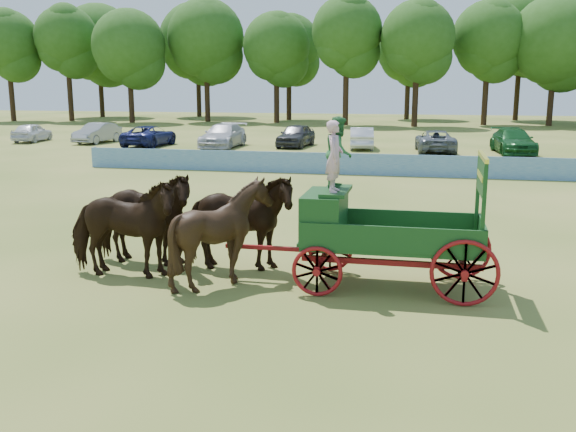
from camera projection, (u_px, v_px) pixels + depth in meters
The scene contains 9 objects.
ground at pixel (263, 286), 14.27m from camera, with size 160.00×160.00×0.00m, color #9B9046.
horse_lead_left at pixel (122, 228), 14.69m from camera, with size 1.27×2.80×2.36m, color black.
horse_lead_right at pixel (143, 218), 15.74m from camera, with size 1.27×2.80×2.36m, color black.
horse_wheel_left at pixel (222, 233), 14.20m from camera, with size 1.91×2.15×2.37m, color black.
horse_wheel_right at pixel (237, 223), 15.25m from camera, with size 1.27×2.80×2.36m, color black.
farm_dray at pixel (359, 213), 14.06m from camera, with size 6.00×2.00×3.72m.
sponsor_banner at pixel (333, 164), 31.60m from camera, with size 26.00×0.08×1.05m, color #1E60A3.
parked_cars at pixel (303, 137), 43.78m from camera, with size 42.69×6.90×1.61m.
treeline at pixel (368, 38), 71.00m from camera, with size 90.10×22.68×15.29m.
Camera 1 is at (3.38, -13.23, 4.46)m, focal length 40.00 mm.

